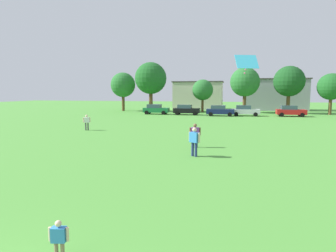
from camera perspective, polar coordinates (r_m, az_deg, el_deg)
The scene contains 19 objects.
ground_plane at distance 33.70m, azimuth 3.62°, elevation 0.19°, with size 160.00×160.00×0.00m, color #4C9338.
child_kite_flyer at distance 7.41m, azimuth -20.45°, elevation -19.62°, with size 0.46×0.23×0.97m.
adult_bystander at distance 17.32m, azimuth 5.15°, elevation -2.59°, with size 0.72×0.56×1.72m.
bystander_near_trees at distance 30.15m, azimuth -15.52°, elevation 0.94°, with size 0.62×0.52×1.54m.
bystander_midfield at distance 20.18m, azimuth 5.27°, elevation -1.42°, with size 0.77×0.39×1.64m.
kite at distance 18.66m, azimuth 15.03°, elevation 11.86°, with size 1.49×1.04×1.17m.
parked_car_green_0 at distance 49.92m, azimuth -2.39°, elevation 3.30°, with size 4.30×2.02×1.68m.
parked_car_black_1 at distance 48.56m, azimuth 3.56°, elevation 3.19°, with size 4.30×2.02×1.68m.
parked_car_navy_2 at distance 46.92m, azimuth 10.05°, elevation 2.98°, with size 4.30×2.02×1.68m.
parked_car_silver_3 at distance 47.83m, azimuth 14.75°, elevation 2.93°, with size 4.30×2.02×1.68m.
parked_car_red_4 at distance 48.98m, azimuth 22.70°, elevation 2.72°, with size 4.30×2.02×1.68m.
tree_far_left at distance 59.30m, azimuth -8.74°, elevation 7.88°, with size 4.87×4.87×7.58m.
tree_left at distance 56.32m, azimuth -3.38°, elevation 9.23°, with size 6.00×6.00×9.35m.
tree_center_left at distance 55.87m, azimuth 6.76°, elevation 6.96°, with size 3.91×3.91×6.09m.
tree_center_right at distance 55.03m, azimuth 14.72°, elevation 8.25°, with size 5.24×5.24×8.17m.
tree_right at distance 55.60m, azimuth 22.47°, elevation 8.01°, with size 5.30×5.30×8.26m.
tree_far_right at distance 55.43m, azimuth 29.17°, elevation 6.67°, with size 4.37×4.37×6.81m.
house_left at distance 64.95m, azimuth 19.98°, elevation 5.80°, with size 12.88×6.42×6.47m.
house_right at distance 64.92m, azimuth 5.90°, elevation 5.96°, with size 10.72×6.33×6.01m.
Camera 1 is at (5.31, -3.06, 3.81)m, focal length 31.36 mm.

